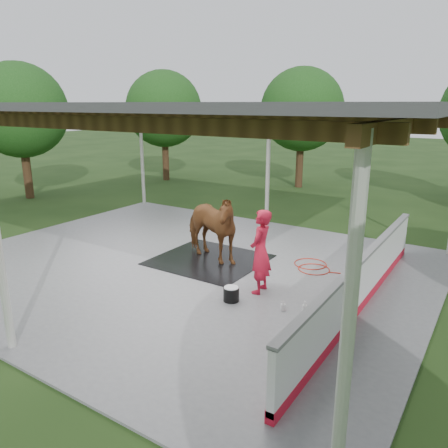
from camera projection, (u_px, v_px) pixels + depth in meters
The scene contains 12 objects.
ground at pixel (182, 266), 11.32m from camera, with size 100.00×100.00×0.00m, color #1E3814.
concrete_slab at pixel (182, 266), 11.32m from camera, with size 12.00×10.00×0.05m, color slate.
pavilion_structure at pixel (178, 109), 10.26m from camera, with size 12.60×10.60×4.05m.
dasher_board at pixel (362, 284), 8.75m from camera, with size 0.16×8.00×1.15m.
tree_belt at pixel (210, 116), 10.88m from camera, with size 28.00×28.00×5.80m.
rubber_mat at pixel (209, 260), 11.64m from camera, with size 2.73×2.56×0.02m, color black.
horse at pixel (209, 226), 11.39m from camera, with size 0.99×2.17×1.83m, color brown.
handler at pixel (260, 252), 9.46m from camera, with size 0.68×0.45×1.87m, color #B0122A.
wash_bucket at pixel (231, 294), 9.20m from camera, with size 0.34×0.34×0.31m.
soap_bottle_a at pixel (305, 308), 8.60m from camera, with size 0.11×0.11×0.29m, color silver.
soap_bottle_b at pixel (283, 306), 8.79m from camera, with size 0.09×0.09×0.20m, color #338CD8.
hose_coil at pixel (313, 266), 11.15m from camera, with size 2.21×1.12×0.02m.
Camera 1 is at (6.70, -8.31, 4.09)m, focal length 35.00 mm.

